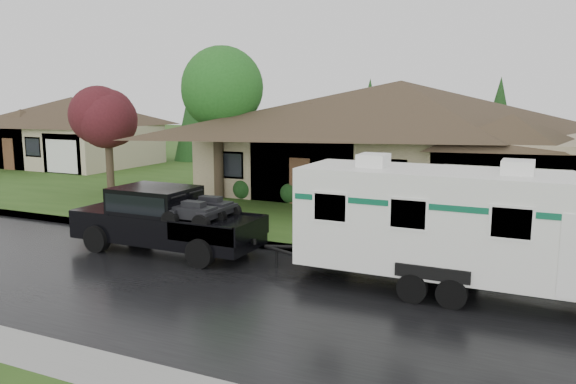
% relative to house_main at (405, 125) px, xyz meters
% --- Properties ---
extents(ground, '(140.00, 140.00, 0.00)m').
position_rel_house_main_xyz_m(ground, '(-2.29, -13.84, -3.59)').
color(ground, '#294B17').
rests_on(ground, ground).
extents(road, '(140.00, 8.00, 0.01)m').
position_rel_house_main_xyz_m(road, '(-2.29, -15.84, -3.59)').
color(road, black).
rests_on(road, ground).
extents(curb, '(140.00, 0.50, 0.15)m').
position_rel_house_main_xyz_m(curb, '(-2.29, -11.59, -3.52)').
color(curb, gray).
rests_on(curb, ground).
extents(lawn, '(140.00, 26.00, 0.15)m').
position_rel_house_main_xyz_m(lawn, '(-2.29, 1.16, -3.52)').
color(lawn, '#294B17').
rests_on(lawn, ground).
extents(house_main, '(19.44, 10.80, 6.90)m').
position_rel_house_main_xyz_m(house_main, '(0.00, 0.00, 0.00)').
color(house_main, gray).
rests_on(house_main, lawn).
extents(house_far, '(10.80, 8.64, 5.80)m').
position_rel_house_main_xyz_m(house_far, '(-24.07, 2.02, -0.62)').
color(house_far, tan).
rests_on(house_far, lawn).
extents(tree_left_green, '(4.32, 4.32, 7.14)m').
position_rel_house_main_xyz_m(tree_left_green, '(-7.63, -5.11, 1.52)').
color(tree_left_green, '#382B1E').
rests_on(tree_left_green, lawn).
extents(tree_red, '(3.15, 3.15, 5.22)m').
position_rel_house_main_xyz_m(tree_red, '(-13.57, -5.94, 0.18)').
color(tree_red, '#382B1E').
rests_on(tree_red, lawn).
extents(shrub_row, '(13.60, 1.00, 1.00)m').
position_rel_house_main_xyz_m(shrub_row, '(-0.29, -4.54, -2.94)').
color(shrub_row, '#143814').
rests_on(shrub_row, lawn).
extents(pickup_truck, '(6.26, 2.38, 2.09)m').
position_rel_house_main_xyz_m(pickup_truck, '(-4.56, -13.39, -2.47)').
color(pickup_truck, black).
rests_on(pickup_truck, ground).
extents(travel_trailer, '(7.72, 2.71, 3.46)m').
position_rel_house_main_xyz_m(travel_trailer, '(4.25, -13.39, -1.75)').
color(travel_trailer, white).
rests_on(travel_trailer, ground).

